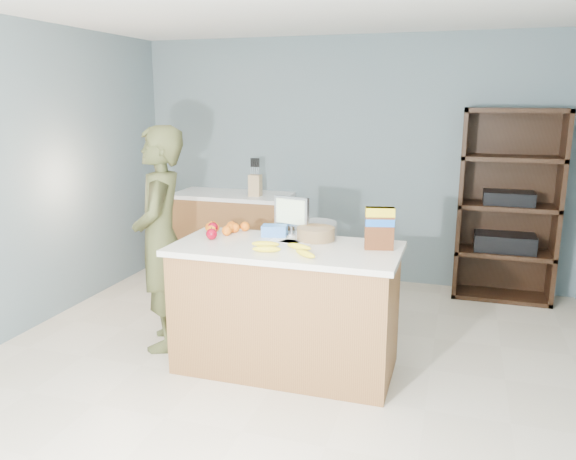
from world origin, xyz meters
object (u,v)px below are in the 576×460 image
(counter_peninsula, at_px, (286,312))
(cereal_box, at_px, (380,225))
(shelving_unit, at_px, (507,209))
(tv, at_px, (291,213))
(person, at_px, (161,239))

(counter_peninsula, height_order, cereal_box, cereal_box)
(shelving_unit, relative_size, tv, 6.38)
(counter_peninsula, xyz_separation_m, shelving_unit, (1.55, 2.05, 0.45))
(shelving_unit, bearing_deg, counter_peninsula, -127.11)
(shelving_unit, height_order, tv, shelving_unit)
(counter_peninsula, height_order, tv, tv)
(person, distance_m, cereal_box, 1.65)
(counter_peninsula, bearing_deg, tv, 100.54)
(tv, bearing_deg, cereal_box, -19.47)
(counter_peninsula, relative_size, tv, 5.53)
(counter_peninsula, xyz_separation_m, tv, (-0.06, 0.34, 0.64))
(shelving_unit, bearing_deg, tv, -133.32)
(shelving_unit, bearing_deg, cereal_box, -115.44)
(shelving_unit, distance_m, tv, 2.36)
(shelving_unit, relative_size, cereal_box, 6.29)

